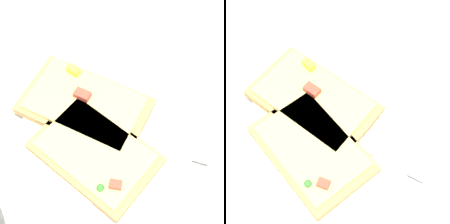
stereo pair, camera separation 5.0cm
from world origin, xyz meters
The scene contains 7 objects.
ground_plane centered at (0.00, 0.00, 0.00)m, with size 4.00×4.00×0.00m, color beige.
plate centered at (0.00, 0.00, 0.01)m, with size 0.24×0.24×0.01m.
fork centered at (-0.01, 0.03, 0.01)m, with size 0.20×0.09×0.01m.
knife centered at (0.05, 0.00, 0.01)m, with size 0.22×0.10×0.01m.
pizza_slice_main centered at (-0.04, -0.01, 0.02)m, with size 0.19×0.13×0.03m.
pizza_slice_corner centered at (0.02, -0.06, 0.02)m, with size 0.15×0.10×0.03m.
crumb_scatter centered at (0.02, -0.03, 0.02)m, with size 0.09×0.07×0.01m.
Camera 2 is at (0.19, -0.16, 0.46)m, focal length 60.00 mm.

